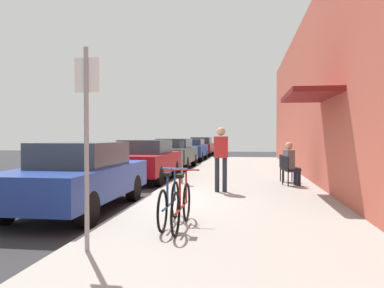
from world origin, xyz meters
The scene contains 16 objects.
ground_plane centered at (0.00, 0.00, 0.00)m, with size 60.00×60.00×0.00m, color #2D2D30.
sidewalk_slab centered at (2.25, 2.00, 0.06)m, with size 4.50×32.00×0.12m, color #9E9B93.
building_facade centered at (4.65, 1.99, 2.98)m, with size 1.40×32.00×5.97m.
parked_car_0 centered at (-1.10, -1.02, 0.75)m, with size 1.80×4.40×1.46m.
parked_car_1 centered at (-1.10, 4.35, 0.75)m, with size 1.80×4.40×1.45m.
parked_car_2 centered at (-1.10, 9.82, 0.76)m, with size 1.80×4.40×1.46m.
parked_car_3 centered at (-1.10, 15.63, 0.73)m, with size 1.80×4.40×1.39m.
parked_car_4 centered at (-1.10, 21.38, 0.76)m, with size 1.80×4.40×1.49m.
parking_meter centered at (0.45, 2.93, 0.89)m, with size 0.12×0.10×1.32m.
street_sign centered at (0.40, -4.06, 1.64)m, with size 0.32×0.06×2.60m.
bicycle_0 centered at (1.16, -2.50, 0.48)m, with size 0.46×1.71×0.90m.
bicycle_1 centered at (1.40, -2.71, 0.48)m, with size 0.46×1.71×0.90m.
cafe_chair_0 centered at (3.68, 2.88, 0.62)m, with size 0.56×0.56×0.87m.
seated_patron_0 centered at (3.73, 2.90, 0.82)m, with size 0.51×0.47×1.29m.
cafe_chair_1 centered at (3.67, 3.78, 0.62)m, with size 0.51×0.51×0.87m.
pedestrian_standing centered at (1.77, 1.31, 1.12)m, with size 0.36×0.22×1.70m.
Camera 1 is at (2.41, -8.66, 1.59)m, focal length 35.53 mm.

